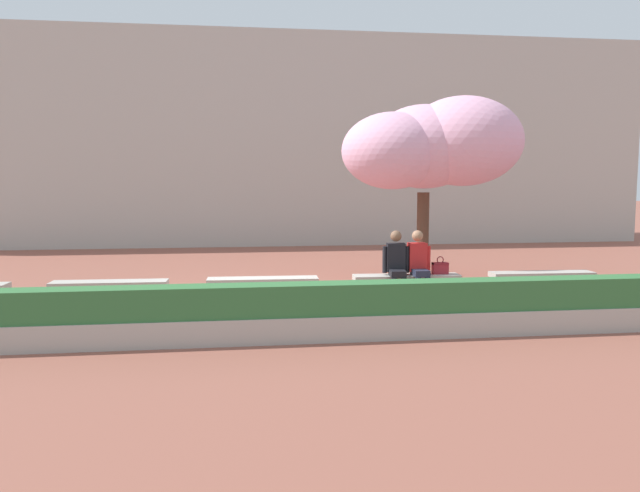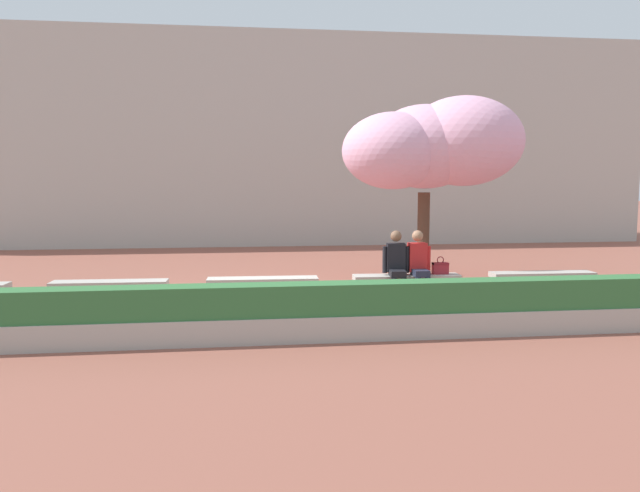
{
  "view_description": "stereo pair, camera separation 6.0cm",
  "coord_description": "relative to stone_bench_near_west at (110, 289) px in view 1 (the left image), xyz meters",
  "views": [
    {
      "loc": [
        -0.5,
        -11.34,
        2.24
      ],
      "look_at": [
        1.09,
        0.2,
        1.0
      ],
      "focal_mm": 35.0,
      "sensor_mm": 36.0,
      "label": 1
    },
    {
      "loc": [
        -0.44,
        -11.35,
        2.24
      ],
      "look_at": [
        1.09,
        0.2,
        1.0
      ],
      "focal_mm": 35.0,
      "sensor_mm": 36.0,
      "label": 2
    }
  ],
  "objects": [
    {
      "name": "person_seated_right",
      "position": [
        5.65,
        -0.05,
        0.39
      ],
      "size": [
        0.51,
        0.68,
        1.29
      ],
      "color": "black",
      "rests_on": "ground"
    },
    {
      "name": "handbag",
      "position": [
        6.1,
        0.02,
        0.27
      ],
      "size": [
        0.3,
        0.15,
        0.34
      ],
      "color": "#A3232D",
      "rests_on": "stone_bench_near_east"
    },
    {
      "name": "stone_bench_center",
      "position": [
        2.72,
        0.0,
        0.0
      ],
      "size": [
        2.04,
        0.49,
        0.45
      ],
      "color": "#ADA89E",
      "rests_on": "ground"
    },
    {
      "name": "cherry_tree_main",
      "position": [
        6.48,
        1.89,
        2.66
      ],
      "size": [
        3.94,
        2.87,
        4.04
      ],
      "color": "#513828",
      "rests_on": "ground"
    },
    {
      "name": "person_seated_left",
      "position": [
        5.22,
        -0.05,
        0.39
      ],
      "size": [
        0.51,
        0.71,
        1.29
      ],
      "color": "black",
      "rests_on": "ground"
    },
    {
      "name": "planter_hedge_foreground",
      "position": [
        2.72,
        -2.82,
        0.08
      ],
      "size": [
        15.72,
        0.5,
        0.8
      ],
      "color": "#ADA89E",
      "rests_on": "ground"
    },
    {
      "name": "building_facade",
      "position": [
        2.72,
        11.58,
        3.27
      ],
      "size": [
        28.0,
        4.0,
        7.16
      ],
      "primitive_type": "cube",
      "color": "#B7B2A8",
      "rests_on": "ground"
    },
    {
      "name": "stone_bench_east_end",
      "position": [
        8.16,
        0.0,
        0.0
      ],
      "size": [
        2.04,
        0.49,
        0.45
      ],
      "color": "#ADA89E",
      "rests_on": "ground"
    },
    {
      "name": "stone_bench_near_east",
      "position": [
        5.44,
        0.0,
        0.0
      ],
      "size": [
        2.04,
        0.49,
        0.45
      ],
      "color": "#ADA89E",
      "rests_on": "ground"
    },
    {
      "name": "stone_bench_near_west",
      "position": [
        0.0,
        0.0,
        0.0
      ],
      "size": [
        2.04,
        0.49,
        0.45
      ],
      "color": "#ADA89E",
      "rests_on": "ground"
    },
    {
      "name": "ground_plane",
      "position": [
        2.72,
        0.0,
        -0.31
      ],
      "size": [
        100.0,
        100.0,
        0.0
      ],
      "primitive_type": "plane",
      "color": "#8E5142"
    }
  ]
}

